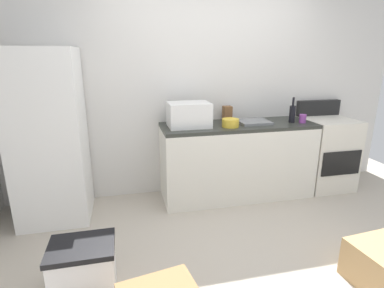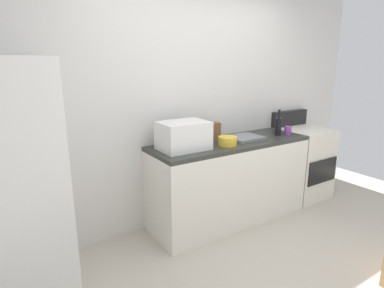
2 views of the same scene
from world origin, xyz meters
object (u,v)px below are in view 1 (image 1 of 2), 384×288
knife_block (227,114)px  mixing_bowl (230,123)px  microwave (189,115)px  wine_bottle (292,113)px  coffee_mug (303,119)px  storage_bin (84,267)px  refrigerator (49,138)px  stove_oven (325,152)px

knife_block → mixing_bowl: (-0.07, -0.31, -0.04)m
microwave → mixing_bowl: microwave is taller
wine_bottle → microwave: bearing=177.0°
coffee_mug → mixing_bowl: coffee_mug is taller
knife_block → storage_bin: 2.29m
refrigerator → mixing_bowl: bearing=-2.1°
microwave → knife_block: bearing=20.5°
wine_bottle → stove_oven: bearing=7.2°
stove_oven → microwave: microwave is taller
storage_bin → microwave: bearing=49.7°
stove_oven → coffee_mug: stove_oven is taller
microwave → mixing_bowl: (0.45, -0.12, -0.09)m
refrigerator → storage_bin: refrigerator is taller
coffee_mug → refrigerator: bearing=178.7°
coffee_mug → mixing_bowl: size_ratio=0.53×
knife_block → mixing_bowl: size_ratio=0.95×
mixing_bowl → stove_oven: bearing=5.2°
coffee_mug → storage_bin: bearing=-154.6°
stove_oven → wine_bottle: 0.80m
coffee_mug → knife_block: bearing=160.0°
coffee_mug → mixing_bowl: bearing=-179.5°
refrigerator → stove_oven: size_ratio=1.59×
stove_oven → storage_bin: bearing=-156.3°
storage_bin → mixing_bowl: bearing=37.0°
knife_block → storage_bin: knife_block is taller
wine_bottle → knife_block: 0.76m
mixing_bowl → storage_bin: mixing_bowl is taller
stove_oven → knife_block: (-1.30, 0.19, 0.52)m
refrigerator → wine_bottle: (2.69, -0.02, 0.14)m
microwave → storage_bin: size_ratio=1.00×
refrigerator → wine_bottle: bearing=-0.4°
refrigerator → coffee_mug: (2.81, -0.06, 0.08)m
refrigerator → microwave: 1.47m
wine_bottle → mixing_bowl: bearing=-176.3°
knife_block → storage_bin: size_ratio=0.39×
mixing_bowl → refrigerator: bearing=177.9°
coffee_mug → knife_block: size_ratio=0.56×
refrigerator → storage_bin: size_ratio=3.79×
microwave → coffee_mug: bearing=-4.6°
wine_bottle → storage_bin: 2.72m
wine_bottle → refrigerator: bearing=179.6°
stove_oven → coffee_mug: size_ratio=11.00×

